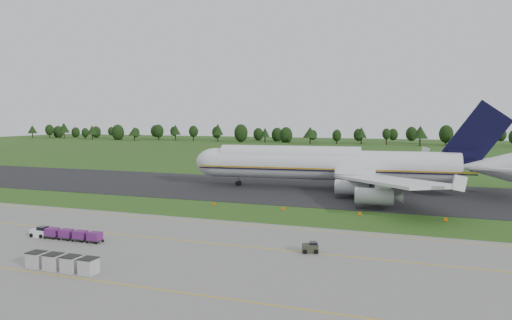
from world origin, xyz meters
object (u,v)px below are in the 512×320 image
at_px(aircraft, 337,164).
at_px(utility_cart, 310,248).
at_px(uld_row, 62,263).
at_px(baggage_train, 65,234).
at_px(edge_markers, 321,211).

relative_size(aircraft, utility_cart, 32.60).
relative_size(utility_cart, uld_row, 0.25).
height_order(aircraft, uld_row, aircraft).
height_order(baggage_train, edge_markers, baggage_train).
height_order(utility_cart, uld_row, uld_row).
xyz_separation_m(aircraft, uld_row, (-16.53, -71.19, -4.93)).
bearing_deg(utility_cart, aircraft, 97.80).
bearing_deg(baggage_train, aircraft, 66.56).
xyz_separation_m(baggage_train, edge_markers, (28.85, 31.19, -0.54)).
distance_m(aircraft, uld_row, 73.25).
xyz_separation_m(baggage_train, uld_row, (9.47, -11.23, 0.12)).
xyz_separation_m(aircraft, utility_cart, (7.49, -54.70, -5.28)).
relative_size(baggage_train, utility_cart, 5.17).
distance_m(utility_cart, edge_markers, 26.34).
height_order(baggage_train, utility_cart, baggage_train).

